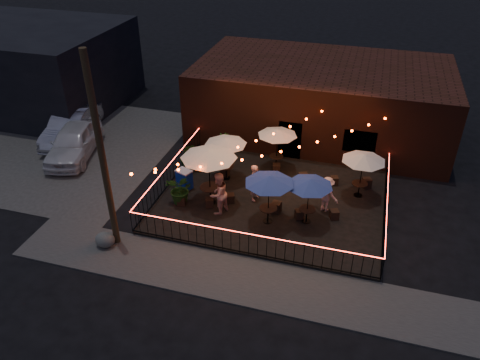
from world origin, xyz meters
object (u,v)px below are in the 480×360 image
(cooler, at_px, (184,179))
(cafe_table_0, at_px, (209,154))
(utility_pole, at_px, (102,157))
(boulder, at_px, (105,240))
(cafe_table_3, at_px, (277,133))
(cafe_table_2, at_px, (269,180))
(cafe_table_1, at_px, (226,142))
(cafe_table_5, at_px, (364,158))
(cafe_table_4, at_px, (310,183))

(cooler, bearing_deg, cafe_table_0, -4.81)
(utility_pole, height_order, boulder, utility_pole)
(boulder, bearing_deg, cafe_table_3, 55.69)
(cafe_table_2, bearing_deg, cafe_table_3, 98.17)
(cafe_table_3, distance_m, cooler, 5.07)
(cafe_table_1, height_order, cafe_table_5, cafe_table_1)
(cafe_table_4, bearing_deg, boulder, -153.78)
(cafe_table_2, distance_m, boulder, 7.04)
(cafe_table_0, relative_size, cafe_table_4, 1.41)
(cafe_table_5, bearing_deg, cooler, -168.31)
(cafe_table_0, bearing_deg, cafe_table_4, -2.63)
(utility_pole, bearing_deg, cafe_table_2, 27.16)
(utility_pole, distance_m, boulder, 3.70)
(utility_pole, bearing_deg, cafe_table_0, 51.76)
(utility_pole, height_order, cafe_table_4, utility_pole)
(cafe_table_0, xyz_separation_m, boulder, (-3.11, -3.91, -2.31))
(utility_pole, distance_m, cafe_table_0, 4.72)
(cafe_table_0, bearing_deg, cafe_table_3, 60.47)
(cafe_table_4, relative_size, cafe_table_5, 0.83)
(cafe_table_0, xyz_separation_m, cooler, (-1.58, 0.79, -2.01))
(cafe_table_3, bearing_deg, boulder, -124.31)
(utility_pole, xyz_separation_m, cafe_table_1, (2.86, 5.71, -1.81))
(cafe_table_1, height_order, cooler, cafe_table_1)
(cafe_table_1, xyz_separation_m, cafe_table_4, (4.35, -2.37, -0.08))
(cafe_table_0, height_order, cafe_table_3, cafe_table_0)
(utility_pole, relative_size, cafe_table_2, 3.47)
(cooler, xyz_separation_m, boulder, (-1.54, -4.70, -0.30))
(cafe_table_3, relative_size, boulder, 2.55)
(utility_pole, relative_size, cooler, 8.37)
(cooler, bearing_deg, cafe_table_1, 61.82)
(cafe_table_0, height_order, cafe_table_5, cafe_table_0)
(cafe_table_5, distance_m, cooler, 8.28)
(cafe_table_0, bearing_deg, cafe_table_2, -13.22)
(utility_pole, height_order, cafe_table_3, utility_pole)
(cafe_table_1, distance_m, cafe_table_3, 2.71)
(cafe_table_0, height_order, cafe_table_4, cafe_table_0)
(cafe_table_0, relative_size, boulder, 3.59)
(cafe_table_0, distance_m, cafe_table_2, 2.93)
(cafe_table_3, height_order, cooler, cafe_table_3)
(cafe_table_1, distance_m, cooler, 2.64)
(cafe_table_2, bearing_deg, utility_pole, -152.84)
(cafe_table_5, bearing_deg, boulder, -146.27)
(cafe_table_1, bearing_deg, cafe_table_3, 38.52)
(cafe_table_3, distance_m, boulder, 9.57)
(cafe_table_4, relative_size, boulder, 2.55)
(cafe_table_2, bearing_deg, cafe_table_0, 166.78)
(cafe_table_2, bearing_deg, boulder, -151.36)
(cafe_table_2, bearing_deg, cafe_table_5, 41.02)
(utility_pole, height_order, cafe_table_1, utility_pole)
(cooler, bearing_deg, cafe_table_2, 3.60)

